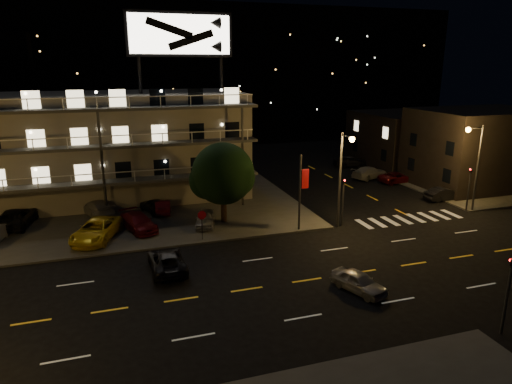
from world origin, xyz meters
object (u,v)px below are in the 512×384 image
object	(u,v)px
lot_car_7	(97,208)
side_car_0	(444,194)
lot_car_2	(96,230)
road_car_east	(359,282)
road_car_west	(167,261)
tree	(222,176)
lot_car_4	(205,218)

from	to	relation	value
lot_car_7	side_car_0	bearing A→B (deg)	148.39
lot_car_2	road_car_east	world-z (taller)	lot_car_2
lot_car_2	road_car_west	bearing A→B (deg)	-35.08
lot_car_2	side_car_0	bearing A→B (deg)	22.84
tree	lot_car_4	bearing A→B (deg)	-163.51
tree	side_car_0	distance (m)	23.07
tree	road_car_east	bearing A→B (deg)	-71.53
lot_car_2	side_car_0	world-z (taller)	lot_car_2
lot_car_4	road_car_east	world-z (taller)	lot_car_4
tree	lot_car_7	size ratio (longest dim) A/B	1.48
road_car_west	lot_car_2	bearing A→B (deg)	-57.37
tree	lot_car_2	distance (m)	10.91
tree	road_car_west	xyz separation A→B (m)	(-5.81, -7.90, -3.57)
side_car_0	road_car_east	world-z (taller)	side_car_0
lot_car_2	lot_car_4	distance (m)	8.67
lot_car_7	road_car_east	bearing A→B (deg)	105.38
lot_car_7	side_car_0	world-z (taller)	lot_car_7
lot_car_7	road_car_west	bearing A→B (deg)	86.88
lot_car_4	lot_car_7	size ratio (longest dim) A/B	0.80
lot_car_4	side_car_0	distance (m)	24.48
lot_car_2	lot_car_7	xyz separation A→B (m)	(-0.05, 6.36, -0.10)
lot_car_4	road_car_east	xyz separation A→B (m)	(6.51, -13.95, -0.17)
road_car_east	tree	bearing A→B (deg)	87.89
side_car_0	lot_car_4	bearing A→B (deg)	89.95
lot_car_7	road_car_east	size ratio (longest dim) A/B	1.29
tree	lot_car_2	world-z (taller)	tree
lot_car_2	road_car_west	xyz separation A→B (m)	(4.52, -6.78, -0.26)
road_car_east	road_car_west	world-z (taller)	road_car_west
lot_car_7	tree	bearing A→B (deg)	130.90
lot_car_4	lot_car_2	bearing A→B (deg)	-160.34
lot_car_4	tree	bearing A→B (deg)	32.08
lot_car_7	road_car_east	xyz separation A→B (m)	(15.21, -19.70, -0.21)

